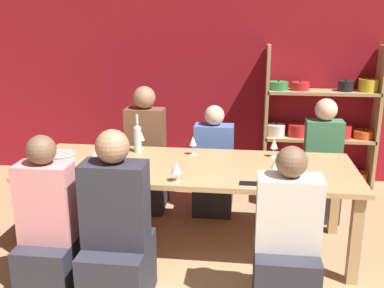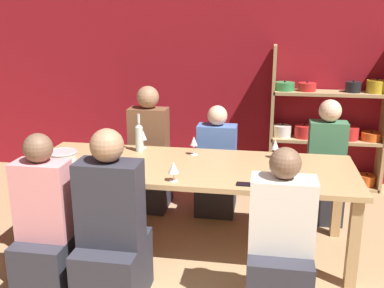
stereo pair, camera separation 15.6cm
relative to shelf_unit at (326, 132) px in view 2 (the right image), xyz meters
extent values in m
cube|color=maroon|center=(-1.11, 0.20, 0.71)|extent=(8.80, 0.06, 2.70)
cube|color=tan|center=(-0.61, 0.00, 0.16)|extent=(0.04, 0.30, 1.60)
cube|color=tan|center=(0.00, 0.00, -0.63)|extent=(1.22, 0.30, 0.04)
cylinder|color=gold|center=(-0.49, 0.00, -0.55)|extent=(0.22, 0.22, 0.11)
sphere|color=black|center=(-0.49, 0.00, -0.49)|extent=(0.02, 0.02, 0.02)
cylinder|color=gold|center=(-0.24, 0.00, -0.55)|extent=(0.20, 0.20, 0.11)
sphere|color=black|center=(-0.24, 0.00, -0.48)|extent=(0.02, 0.02, 0.02)
cylinder|color=#338447|center=(0.24, 0.00, -0.56)|extent=(0.22, 0.22, 0.09)
sphere|color=black|center=(0.24, 0.00, -0.51)|extent=(0.02, 0.02, 0.02)
cylinder|color=#E0561E|center=(0.49, 0.00, -0.55)|extent=(0.20, 0.20, 0.12)
sphere|color=black|center=(0.49, 0.00, -0.47)|extent=(0.02, 0.02, 0.02)
cube|color=tan|center=(0.00, 0.00, -0.09)|extent=(1.22, 0.30, 0.04)
cylinder|color=silver|center=(-0.49, 0.00, -0.01)|extent=(0.20, 0.20, 0.13)
sphere|color=black|center=(-0.49, 0.00, 0.07)|extent=(0.02, 0.02, 0.02)
cylinder|color=red|center=(-0.24, 0.00, 0.00)|extent=(0.22, 0.22, 0.14)
sphere|color=black|center=(-0.24, 0.00, 0.08)|extent=(0.02, 0.02, 0.02)
cylinder|color=#338447|center=(0.00, 0.00, -0.02)|extent=(0.21, 0.21, 0.11)
sphere|color=black|center=(0.00, 0.00, 0.05)|extent=(0.02, 0.02, 0.02)
cylinder|color=red|center=(0.24, 0.00, 0.00)|extent=(0.22, 0.22, 0.14)
sphere|color=black|center=(0.24, 0.00, 0.08)|extent=(0.02, 0.02, 0.02)
cylinder|color=#E0561E|center=(0.49, 0.00, -0.03)|extent=(0.22, 0.22, 0.09)
sphere|color=black|center=(0.49, 0.00, 0.03)|extent=(0.02, 0.02, 0.02)
cube|color=tan|center=(0.00, 0.00, 0.44)|extent=(1.22, 0.30, 0.04)
cylinder|color=#338447|center=(-0.49, 0.00, 0.51)|extent=(0.22, 0.22, 0.09)
sphere|color=black|center=(-0.49, 0.00, 0.56)|extent=(0.02, 0.02, 0.02)
cylinder|color=red|center=(-0.24, 0.00, 0.51)|extent=(0.20, 0.20, 0.09)
sphere|color=black|center=(-0.24, 0.00, 0.56)|extent=(0.02, 0.02, 0.02)
cylinder|color=black|center=(0.24, 0.00, 0.52)|extent=(0.17, 0.17, 0.11)
sphere|color=black|center=(0.24, 0.00, 0.59)|extent=(0.02, 0.02, 0.02)
cylinder|color=gold|center=(0.49, 0.00, 0.53)|extent=(0.21, 0.21, 0.14)
sphere|color=black|center=(0.49, 0.00, 0.61)|extent=(0.02, 0.02, 0.02)
cube|color=tan|center=(-1.27, -1.66, 0.07)|extent=(2.66, 0.97, 0.04)
cube|color=tan|center=(-2.52, -2.07, -0.30)|extent=(0.08, 0.08, 0.69)
cube|color=tan|center=(-0.02, -2.07, -0.30)|extent=(0.08, 0.08, 0.69)
cube|color=tan|center=(-2.52, -1.26, -0.30)|extent=(0.08, 0.08, 0.69)
cube|color=tan|center=(-0.02, -1.26, -0.30)|extent=(0.08, 0.08, 0.69)
cylinder|color=#B7BABC|center=(-2.33, -1.76, 0.13)|extent=(0.24, 0.24, 0.09)
torus|color=#B7BABC|center=(-2.33, -1.76, 0.17)|extent=(0.25, 0.25, 0.01)
cylinder|color=#B2C6C1|center=(-1.79, -1.36, 0.20)|extent=(0.07, 0.07, 0.22)
cone|color=#B2C6C1|center=(-1.79, -1.36, 0.33)|extent=(0.07, 0.07, 0.03)
cylinder|color=#B2C6C1|center=(-1.79, -1.36, 0.39)|extent=(0.03, 0.03, 0.09)
cylinder|color=white|center=(-1.33, -2.05, 0.09)|extent=(0.07, 0.07, 0.00)
cylinder|color=white|center=(-1.33, -2.05, 0.12)|extent=(0.01, 0.01, 0.06)
cone|color=white|center=(-1.33, -2.05, 0.19)|extent=(0.08, 0.08, 0.09)
cylinder|color=beige|center=(-1.33, -2.05, 0.17)|extent=(0.04, 0.04, 0.03)
cylinder|color=white|center=(-2.00, -1.90, 0.09)|extent=(0.07, 0.07, 0.00)
cylinder|color=white|center=(-2.00, -1.90, 0.12)|extent=(0.01, 0.01, 0.06)
cone|color=white|center=(-2.00, -1.90, 0.20)|extent=(0.08, 0.08, 0.10)
cylinder|color=maroon|center=(-2.00, -1.90, 0.18)|extent=(0.04, 0.04, 0.04)
cylinder|color=white|center=(-0.59, -1.36, 0.09)|extent=(0.06, 0.06, 0.00)
cylinder|color=white|center=(-0.59, -1.36, 0.13)|extent=(0.01, 0.01, 0.07)
cone|color=white|center=(-0.59, -1.36, 0.21)|extent=(0.07, 0.07, 0.09)
cylinder|color=maroon|center=(-0.59, -1.36, 0.19)|extent=(0.04, 0.04, 0.03)
cylinder|color=white|center=(-0.60, -1.90, 0.09)|extent=(0.07, 0.07, 0.00)
cylinder|color=white|center=(-0.60, -1.90, 0.13)|extent=(0.01, 0.01, 0.08)
cone|color=white|center=(-0.60, -1.90, 0.21)|extent=(0.08, 0.08, 0.08)
cylinder|color=white|center=(-1.78, -1.25, 0.09)|extent=(0.06, 0.06, 0.00)
cylinder|color=white|center=(-1.78, -1.25, 0.13)|extent=(0.01, 0.01, 0.08)
cone|color=white|center=(-1.78, -1.25, 0.21)|extent=(0.07, 0.07, 0.09)
cylinder|color=white|center=(-1.29, -1.38, 0.09)|extent=(0.07, 0.07, 0.00)
cylinder|color=white|center=(-1.29, -1.38, 0.13)|extent=(0.01, 0.01, 0.08)
cone|color=white|center=(-1.29, -1.38, 0.21)|extent=(0.06, 0.06, 0.08)
cube|color=black|center=(-0.79, -2.04, 0.09)|extent=(0.15, 0.07, 0.01)
cube|color=#2D2D38|center=(-0.55, -2.47, -0.40)|extent=(0.40, 0.50, 0.48)
cube|color=silver|center=(-0.55, -2.47, 0.07)|extent=(0.40, 0.22, 0.47)
sphere|color=brown|center=(-0.55, -2.47, 0.41)|extent=(0.20, 0.20, 0.20)
cube|color=#2D2D38|center=(-0.10, -0.90, -0.44)|extent=(0.34, 0.43, 0.41)
cube|color=#3D7551|center=(-0.10, -0.90, 0.04)|extent=(0.34, 0.19, 0.56)
sphere|color=beige|center=(-0.10, -0.90, 0.42)|extent=(0.21, 0.21, 0.21)
cube|color=#2D2D38|center=(-2.13, -2.50, -0.43)|extent=(0.36, 0.45, 0.44)
cube|color=pink|center=(-2.13, -2.50, 0.06)|extent=(0.36, 0.20, 0.54)
sphere|color=brown|center=(-2.13, -2.50, 0.43)|extent=(0.19, 0.19, 0.19)
cube|color=#2D2D38|center=(-1.14, -0.88, -0.44)|extent=(0.38, 0.47, 0.42)
cube|color=#4C70B7|center=(-1.14, -0.88, 0.01)|extent=(0.38, 0.21, 0.47)
sphere|color=beige|center=(-1.14, -0.88, 0.34)|extent=(0.19, 0.19, 0.19)
cube|color=#2D2D38|center=(-1.66, -2.50, -0.42)|extent=(0.42, 0.53, 0.44)
cube|color=#2D2D38|center=(-1.66, -2.50, 0.08)|extent=(0.42, 0.23, 0.57)
sphere|color=#9E7556|center=(-1.66, -2.50, 0.47)|extent=(0.22, 0.22, 0.22)
cube|color=#2D2D38|center=(-1.82, -0.90, -0.40)|extent=(0.38, 0.48, 0.49)
cube|color=brown|center=(-1.82, -0.90, 0.12)|extent=(0.38, 0.21, 0.54)
sphere|color=#9E7556|center=(-1.82, -0.90, 0.50)|extent=(0.22, 0.22, 0.22)
camera|label=1|loc=(-0.83, -5.12, 1.26)|focal=42.00mm
camera|label=2|loc=(-0.67, -5.09, 1.26)|focal=42.00mm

